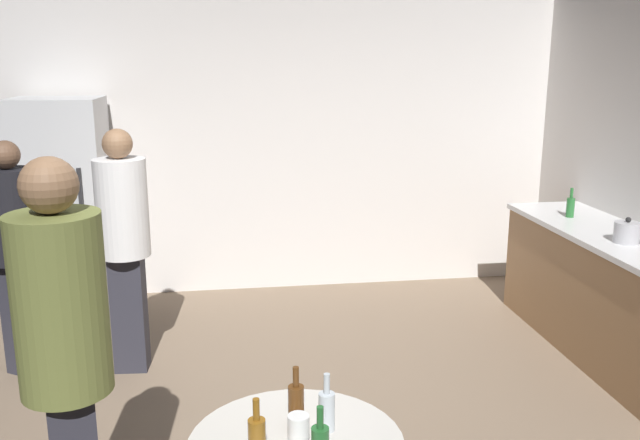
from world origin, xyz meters
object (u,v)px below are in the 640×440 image
at_px(beer_bottle_amber, 257,437).
at_px(plastic_cup_white, 299,429).
at_px(kettle, 627,232).
at_px(beer_bottle_on_counter, 570,207).
at_px(beer_bottle_clear, 327,410).
at_px(beer_bottle_brown, 296,402).
at_px(person_in_white_shirt, 124,233).
at_px(person_in_black_shirt, 15,240).
at_px(person_in_olive_shirt, 65,349).
at_px(refrigerator, 64,209).

xyz_separation_m(beer_bottle_amber, plastic_cup_white, (0.15, 0.08, -0.03)).
distance_m(kettle, beer_bottle_on_counter, 0.75).
distance_m(beer_bottle_on_counter, beer_bottle_clear, 3.39).
distance_m(beer_bottle_brown, person_in_white_shirt, 2.31).
relative_size(person_in_black_shirt, person_in_olive_shirt, 0.90).
bearing_deg(person_in_black_shirt, beer_bottle_amber, -26.01).
relative_size(beer_bottle_brown, person_in_white_shirt, 0.14).
xyz_separation_m(beer_bottle_brown, person_in_white_shirt, (-0.92, 2.11, 0.16)).
bearing_deg(beer_bottle_clear, beer_bottle_amber, -150.99).
xyz_separation_m(refrigerator, beer_bottle_amber, (1.39, -3.49, -0.08)).
bearing_deg(beer_bottle_clear, beer_bottle_on_counter, 47.16).
distance_m(refrigerator, beer_bottle_brown, 3.62).
bearing_deg(beer_bottle_amber, person_in_white_shirt, 107.90).
distance_m(beer_bottle_amber, beer_bottle_brown, 0.27).
xyz_separation_m(beer_bottle_clear, person_in_white_shirt, (-1.02, 2.18, 0.16)).
bearing_deg(refrigerator, person_in_white_shirt, -61.32).
relative_size(kettle, person_in_black_shirt, 0.15).
height_order(person_in_black_shirt, person_in_olive_shirt, person_in_olive_shirt).
xyz_separation_m(beer_bottle_clear, plastic_cup_white, (-0.12, -0.07, -0.03)).
height_order(beer_bottle_on_counter, person_in_white_shirt, person_in_white_shirt).
distance_m(beer_bottle_on_counter, plastic_cup_white, 3.53).
height_order(person_in_black_shirt, person_in_white_shirt, person_in_white_shirt).
xyz_separation_m(beer_bottle_amber, person_in_black_shirt, (-1.47, 2.43, 0.11)).
bearing_deg(person_in_olive_shirt, beer_bottle_on_counter, 20.53).
xyz_separation_m(kettle, person_in_olive_shirt, (-3.27, -1.54, 0.07)).
bearing_deg(kettle, person_in_white_shirt, 172.29).
bearing_deg(person_in_white_shirt, plastic_cup_white, 26.53).
distance_m(refrigerator, beer_bottle_amber, 3.76).
bearing_deg(kettle, beer_bottle_brown, -145.47).
height_order(beer_bottle_clear, person_in_white_shirt, person_in_white_shirt).
bearing_deg(beer_bottle_on_counter, plastic_cup_white, -133.40).
height_order(kettle, beer_bottle_brown, kettle).
relative_size(beer_bottle_amber, person_in_olive_shirt, 0.13).
bearing_deg(beer_bottle_clear, person_in_white_shirt, 115.10).
relative_size(kettle, person_in_white_shirt, 0.15).
distance_m(refrigerator, person_in_black_shirt, 1.07).
height_order(refrigerator, person_in_olive_shirt, refrigerator).
height_order(beer_bottle_brown, person_in_olive_shirt, person_in_olive_shirt).
bearing_deg(plastic_cup_white, beer_bottle_brown, 87.05).
height_order(beer_bottle_on_counter, beer_bottle_brown, beer_bottle_on_counter).
bearing_deg(beer_bottle_amber, beer_bottle_brown, 53.82).
relative_size(refrigerator, beer_bottle_brown, 7.83).
xyz_separation_m(beer_bottle_amber, person_in_white_shirt, (-0.75, 2.33, 0.16)).
height_order(kettle, person_in_olive_shirt, person_in_olive_shirt).
xyz_separation_m(beer_bottle_on_counter, person_in_olive_shirt, (-3.27, -2.29, 0.06)).
distance_m(person_in_black_shirt, person_in_olive_shirt, 2.23).
height_order(refrigerator, person_in_white_shirt, refrigerator).
distance_m(kettle, person_in_black_shirt, 4.09).
distance_m(plastic_cup_white, person_in_black_shirt, 2.87).
bearing_deg(person_in_olive_shirt, plastic_cup_white, -32.05).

